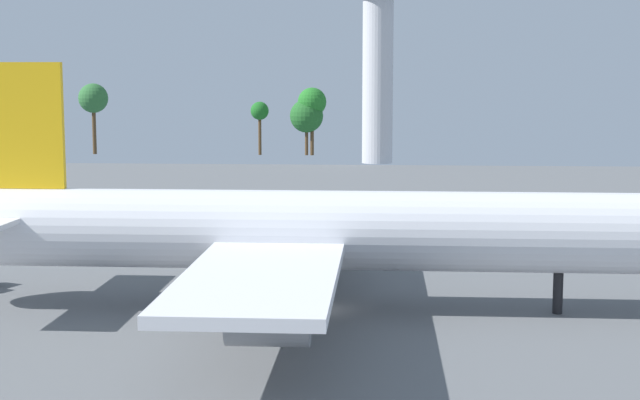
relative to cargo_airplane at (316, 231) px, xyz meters
The scene contains 5 objects.
ground_plane 5.68m from the cargo_airplane, ahead, with size 230.32×230.32×0.00m, color slate.
cargo_airplane is the anchor object (origin of this frame).
fuel_truck 31.95m from the cargo_airplane, 86.69° to the left, with size 4.19×4.32×1.97m.
control_tower 121.08m from the cargo_airplane, 88.28° to the left, with size 11.49×11.49×38.07m.
tree_line_backdrop 141.19m from the cargo_airplane, 101.94° to the left, with size 151.92×7.34×15.71m.
Camera 1 is at (4.39, -64.65, 16.28)m, focal length 51.98 mm.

